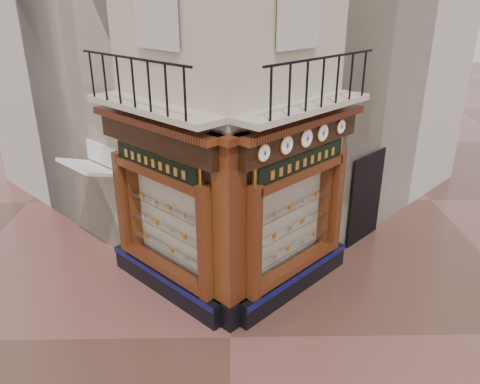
{
  "coord_description": "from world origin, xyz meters",
  "views": [
    {
      "loc": [
        0.06,
        -7.31,
        6.19
      ],
      "look_at": [
        0.23,
        2.0,
        2.24
      ],
      "focal_mm": 35.0,
      "sensor_mm": 36.0,
      "label": 1
    }
  ],
  "objects_px": {
    "clock_b": "(286,145)",
    "clock_d": "(322,133)",
    "clock_c": "(306,138)",
    "clock_e": "(341,127)",
    "awning": "(100,256)",
    "clock_a": "(263,153)",
    "signboard_right": "(302,162)",
    "signboard_left": "(156,163)",
    "corner_pilaster": "(229,237)"
  },
  "relations": [
    {
      "from": "clock_e",
      "to": "signboard_left",
      "type": "height_order",
      "value": "clock_e"
    },
    {
      "from": "clock_b",
      "to": "signboard_right",
      "type": "bearing_deg",
      "value": 9.32
    },
    {
      "from": "clock_b",
      "to": "clock_e",
      "type": "xyz_separation_m",
      "value": [
        1.29,
        1.29,
        0.0
      ]
    },
    {
      "from": "signboard_right",
      "to": "signboard_left",
      "type": "bearing_deg",
      "value": 135.0
    },
    {
      "from": "clock_c",
      "to": "clock_e",
      "type": "distance_m",
      "value": 1.2
    },
    {
      "from": "signboard_left",
      "to": "clock_e",
      "type": "bearing_deg",
      "value": -124.13
    },
    {
      "from": "clock_a",
      "to": "clock_b",
      "type": "distance_m",
      "value": 0.64
    },
    {
      "from": "awning",
      "to": "signboard_right",
      "type": "height_order",
      "value": "signboard_right"
    },
    {
      "from": "clock_d",
      "to": "signboard_right",
      "type": "distance_m",
      "value": 0.72
    },
    {
      "from": "clock_c",
      "to": "clock_e",
      "type": "height_order",
      "value": "clock_c"
    },
    {
      "from": "signboard_left",
      "to": "clock_b",
      "type": "bearing_deg",
      "value": -147.4
    },
    {
      "from": "clock_b",
      "to": "clock_d",
      "type": "distance_m",
      "value": 1.16
    },
    {
      "from": "clock_d",
      "to": "clock_e",
      "type": "relative_size",
      "value": 1.17
    },
    {
      "from": "signboard_left",
      "to": "clock_a",
      "type": "bearing_deg",
      "value": -160.88
    },
    {
      "from": "clock_a",
      "to": "signboard_left",
      "type": "relative_size",
      "value": 0.16
    },
    {
      "from": "clock_d",
      "to": "clock_c",
      "type": "bearing_deg",
      "value": 180.0
    },
    {
      "from": "clock_a",
      "to": "signboard_left",
      "type": "height_order",
      "value": "clock_a"
    },
    {
      "from": "clock_e",
      "to": "signboard_right",
      "type": "height_order",
      "value": "clock_e"
    },
    {
      "from": "clock_a",
      "to": "awning",
      "type": "height_order",
      "value": "clock_a"
    },
    {
      "from": "clock_a",
      "to": "signboard_right",
      "type": "xyz_separation_m",
      "value": [
        0.85,
        1.01,
        -0.52
      ]
    },
    {
      "from": "signboard_left",
      "to": "signboard_right",
      "type": "height_order",
      "value": "signboard_right"
    },
    {
      "from": "corner_pilaster",
      "to": "awning",
      "type": "bearing_deg",
      "value": 96.75
    },
    {
      "from": "clock_a",
      "to": "signboard_left",
      "type": "bearing_deg",
      "value": 109.12
    },
    {
      "from": "clock_a",
      "to": "corner_pilaster",
      "type": "bearing_deg",
      "value": 135.73
    },
    {
      "from": "clock_d",
      "to": "awning",
      "type": "xyz_separation_m",
      "value": [
        -5.22,
        1.36,
        -3.62
      ]
    },
    {
      "from": "clock_a",
      "to": "clock_c",
      "type": "distance_m",
      "value": 1.25
    },
    {
      "from": "clock_c",
      "to": "clock_e",
      "type": "xyz_separation_m",
      "value": [
        0.85,
        0.85,
        0.0
      ]
    },
    {
      "from": "corner_pilaster",
      "to": "clock_c",
      "type": "height_order",
      "value": "corner_pilaster"
    },
    {
      "from": "clock_a",
      "to": "clock_e",
      "type": "distance_m",
      "value": 2.46
    },
    {
      "from": "clock_e",
      "to": "corner_pilaster",
      "type": "bearing_deg",
      "value": 171.61
    },
    {
      "from": "corner_pilaster",
      "to": "clock_c",
      "type": "distance_m",
      "value": 2.42
    },
    {
      "from": "clock_a",
      "to": "signboard_left",
      "type": "xyz_separation_m",
      "value": [
        -2.07,
        1.01,
        -0.52
      ]
    },
    {
      "from": "clock_b",
      "to": "signboard_left",
      "type": "distance_m",
      "value": 2.64
    },
    {
      "from": "corner_pilaster",
      "to": "clock_a",
      "type": "bearing_deg",
      "value": -44.27
    },
    {
      "from": "signboard_left",
      "to": "clock_d",
      "type": "bearing_deg",
      "value": -130.49
    },
    {
      "from": "corner_pilaster",
      "to": "clock_c",
      "type": "xyz_separation_m",
      "value": [
        1.5,
        0.89,
        1.67
      ]
    },
    {
      "from": "clock_a",
      "to": "clock_e",
      "type": "height_order",
      "value": "clock_a"
    },
    {
      "from": "clock_e",
      "to": "signboard_right",
      "type": "distance_m",
      "value": 1.26
    },
    {
      "from": "clock_b",
      "to": "clock_c",
      "type": "distance_m",
      "value": 0.61
    },
    {
      "from": "clock_b",
      "to": "clock_e",
      "type": "distance_m",
      "value": 1.82
    },
    {
      "from": "clock_a",
      "to": "signboard_left",
      "type": "distance_m",
      "value": 2.36
    },
    {
      "from": "awning",
      "to": "clock_c",
      "type": "bearing_deg",
      "value": -154.79
    },
    {
      "from": "clock_e",
      "to": "awning",
      "type": "xyz_separation_m",
      "value": [
        -5.69,
        0.89,
        -3.62
      ]
    },
    {
      "from": "clock_d",
      "to": "awning",
      "type": "height_order",
      "value": "clock_d"
    },
    {
      "from": "clock_c",
      "to": "signboard_right",
      "type": "bearing_deg",
      "value": 61.66
    },
    {
      "from": "clock_a",
      "to": "signboard_right",
      "type": "bearing_deg",
      "value": 4.82
    },
    {
      "from": "clock_b",
      "to": "clock_c",
      "type": "bearing_deg",
      "value": 0.0
    },
    {
      "from": "clock_d",
      "to": "signboard_left",
      "type": "bearing_deg",
      "value": 139.51
    },
    {
      "from": "clock_c",
      "to": "clock_d",
      "type": "height_order",
      "value": "clock_c"
    },
    {
      "from": "clock_a",
      "to": "clock_e",
      "type": "relative_size",
      "value": 1.05
    }
  ]
}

